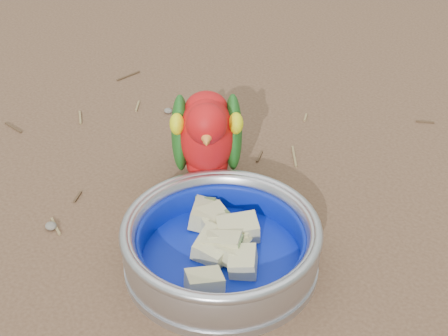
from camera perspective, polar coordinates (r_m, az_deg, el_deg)
The scene contains 6 objects.
ground at distance 0.89m, azimuth -3.33°, elevation -3.99°, with size 60.00×60.00×0.00m, color brown.
food_bowl at distance 0.81m, azimuth -0.24°, elevation -7.75°, with size 0.23×0.23×0.02m, color #B2B2BA.
bowl_wall at distance 0.79m, azimuth -0.24°, elevation -6.14°, with size 0.23×0.23×0.04m, color #B2B2BA, non-canonical shape.
fruit_wedges at distance 0.79m, azimuth -0.24°, elevation -6.53°, with size 0.14×0.14×0.03m, color #C6BF88, non-canonical shape.
lory_parrot at distance 0.88m, azimuth -1.43°, elevation 1.99°, with size 0.09×0.19×0.16m, color red, non-canonical shape.
ground_debris at distance 0.88m, azimuth -0.92°, elevation -4.01°, with size 0.90×0.80×0.01m, color olive, non-canonical shape.
Camera 1 is at (0.48, -0.50, 0.55)m, focal length 55.00 mm.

